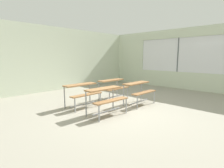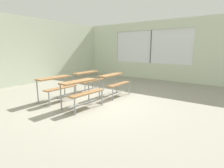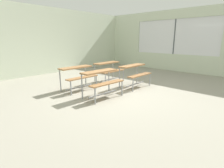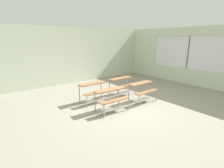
# 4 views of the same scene
# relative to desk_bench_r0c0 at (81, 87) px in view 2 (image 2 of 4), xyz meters

# --- Properties ---
(ground) EXTENTS (10.00, 9.00, 0.05)m
(ground) POSITION_rel_desk_bench_r0c0_xyz_m (0.52, -0.08, -0.59)
(ground) COLOR gray
(wall_back) EXTENTS (10.00, 0.12, 3.00)m
(wall_back) POSITION_rel_desk_bench_r0c0_xyz_m (0.52, 4.42, 0.94)
(wall_back) COLOR beige
(wall_back) RESTS_ON ground
(wall_right) EXTENTS (0.12, 9.00, 3.00)m
(wall_right) POSITION_rel_desk_bench_r0c0_xyz_m (5.52, -0.22, 0.88)
(wall_right) COLOR beige
(wall_right) RESTS_ON ground
(desk_bench_r0c0) EXTENTS (1.13, 0.64, 0.74)m
(desk_bench_r0c0) POSITION_rel_desk_bench_r0c0_xyz_m (0.00, 0.00, 0.00)
(desk_bench_r0c0) COLOR olive
(desk_bench_r0c0) RESTS_ON ground
(desk_bench_r0c1) EXTENTS (1.10, 0.60, 0.74)m
(desk_bench_r0c1) POSITION_rel_desk_bench_r0c0_xyz_m (1.52, -0.03, 0.00)
(desk_bench_r0c1) COLOR olive
(desk_bench_r0c1) RESTS_ON ground
(desk_bench_r1c0) EXTENTS (1.10, 0.59, 0.74)m
(desk_bench_r1c0) POSITION_rel_desk_bench_r0c0_xyz_m (-0.01, 1.07, 0.00)
(desk_bench_r1c0) COLOR olive
(desk_bench_r1c0) RESTS_ON ground
(desk_bench_r1c1) EXTENTS (1.10, 0.59, 0.74)m
(desk_bench_r1c1) POSITION_rel_desk_bench_r0c0_xyz_m (1.45, 1.10, 0.00)
(desk_bench_r1c1) COLOR olive
(desk_bench_r1c1) RESTS_ON ground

